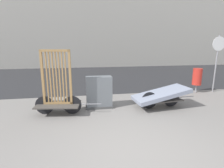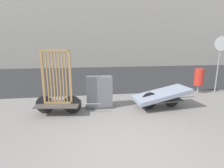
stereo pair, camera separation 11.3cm
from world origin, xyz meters
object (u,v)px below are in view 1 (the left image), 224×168
at_px(utility_cabinet, 99,93).
at_px(sign_post, 217,55).
at_px(trash_bin, 197,77).
at_px(bike_cart_with_bedframe, 58,94).
at_px(bike_cart_with_mattress, 161,95).

distance_m(utility_cabinet, sign_post, 5.85).
relative_size(trash_bin, sign_post, 0.44).
distance_m(bike_cart_with_bedframe, sign_post, 7.20).
height_order(bike_cart_with_mattress, utility_cabinet, utility_cabinet).
xyz_separation_m(utility_cabinet, sign_post, (5.59, 1.22, 1.23)).
bearing_deg(sign_post, trash_bin, 179.41).
height_order(bike_cart_with_bedframe, sign_post, sign_post).
bearing_deg(sign_post, bike_cart_with_mattress, -154.90).
bearing_deg(utility_cabinet, bike_cart_with_bedframe, -163.93).
bearing_deg(trash_bin, bike_cart_with_mattress, -147.44).
bearing_deg(bike_cart_with_bedframe, sign_post, 20.75).
xyz_separation_m(bike_cart_with_mattress, trash_bin, (2.53, 1.62, 0.30)).
bearing_deg(sign_post, bike_cart_with_bedframe, -166.95).
height_order(utility_cabinet, sign_post, sign_post).
height_order(utility_cabinet, trash_bin, trash_bin).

